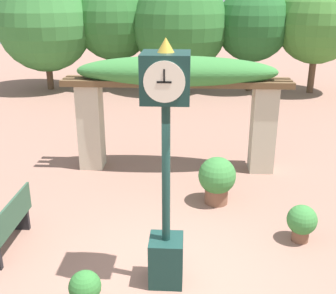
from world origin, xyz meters
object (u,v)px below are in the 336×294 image
(potted_plant_near_right, at_px, (217,178))
(park_bench, at_px, (7,225))
(potted_plant_near_left, at_px, (302,222))
(potted_plant_far_left, at_px, (85,290))
(pedestal_clock, at_px, (166,161))

(potted_plant_near_right, height_order, park_bench, potted_plant_near_right)
(potted_plant_near_left, bearing_deg, potted_plant_far_left, -149.82)
(pedestal_clock, distance_m, potted_plant_near_right, 3.07)
(pedestal_clock, bearing_deg, potted_plant_near_left, 28.25)
(potted_plant_near_right, bearing_deg, park_bench, -152.98)
(park_bench, bearing_deg, potted_plant_far_left, 49.24)
(potted_plant_near_left, bearing_deg, park_bench, -174.38)
(potted_plant_near_left, distance_m, park_bench, 5.03)
(potted_plant_near_left, distance_m, potted_plant_near_right, 1.95)
(pedestal_clock, xyz_separation_m, park_bench, (-2.73, 0.73, -1.52))
(potted_plant_near_right, bearing_deg, potted_plant_far_left, -120.48)
(pedestal_clock, bearing_deg, potted_plant_far_left, -145.86)
(pedestal_clock, relative_size, potted_plant_near_left, 5.34)
(pedestal_clock, xyz_separation_m, potted_plant_near_right, (0.89, 2.58, -1.41))
(pedestal_clock, height_order, park_bench, pedestal_clock)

